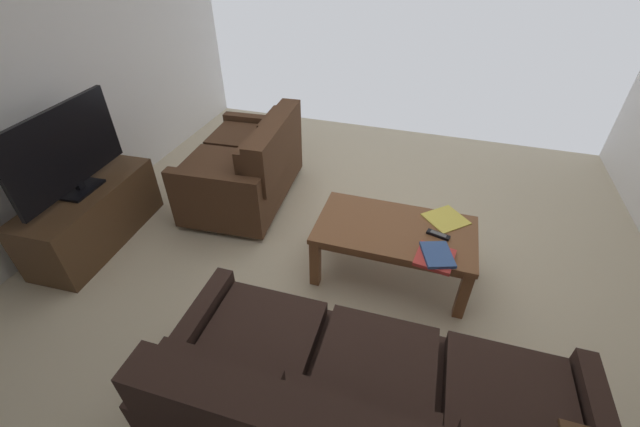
# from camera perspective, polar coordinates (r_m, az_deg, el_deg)

# --- Properties ---
(ground_plane) EXTENTS (4.92, 5.10, 0.01)m
(ground_plane) POSITION_cam_1_polar(r_m,az_deg,el_deg) (3.24, 3.41, -6.57)
(ground_plane) COLOR beige
(wall_right) EXTENTS (0.12, 5.10, 2.56)m
(wall_right) POSITION_cam_1_polar(r_m,az_deg,el_deg) (3.87, -35.49, 16.37)
(wall_right) COLOR silver
(wall_right) RESTS_ON ground
(sofa_main) EXTENTS (2.03, 0.92, 0.87)m
(sofa_main) POSITION_cam_1_polar(r_m,az_deg,el_deg) (2.08, 6.71, -27.07)
(sofa_main) COLOR black
(sofa_main) RESTS_ON ground
(loveseat_near) EXTENTS (0.91, 1.32, 0.83)m
(loveseat_near) POSITION_cam_1_polar(r_m,az_deg,el_deg) (3.78, -10.32, 6.75)
(loveseat_near) COLOR black
(loveseat_near) RESTS_ON ground
(coffee_table) EXTENTS (1.13, 0.62, 0.45)m
(coffee_table) POSITION_cam_1_polar(r_m,az_deg,el_deg) (2.92, 10.68, -3.08)
(coffee_table) COLOR brown
(coffee_table) RESTS_ON ground
(tv_stand) EXTENTS (0.53, 1.19, 0.50)m
(tv_stand) POSITION_cam_1_polar(r_m,az_deg,el_deg) (3.76, -29.88, -0.29)
(tv_stand) COLOR #4C331E
(tv_stand) RESTS_ON ground
(flat_tv) EXTENTS (0.22, 1.04, 0.66)m
(flat_tv) POSITION_cam_1_polar(r_m,az_deg,el_deg) (3.48, -32.83, 7.55)
(flat_tv) COLOR black
(flat_tv) RESTS_ON tv_stand
(book_stack) EXTENTS (0.27, 0.29, 0.05)m
(book_stack) POSITION_cam_1_polar(r_m,az_deg,el_deg) (2.67, 16.31, -5.95)
(book_stack) COLOR #C63833
(book_stack) RESTS_ON coffee_table
(tv_remote) EXTENTS (0.17, 0.08, 0.02)m
(tv_remote) POSITION_cam_1_polar(r_m,az_deg,el_deg) (2.87, 16.64, -2.94)
(tv_remote) COLOR black
(tv_remote) RESTS_ON coffee_table
(loose_magazine) EXTENTS (0.37, 0.37, 0.01)m
(loose_magazine) POSITION_cam_1_polar(r_m,az_deg,el_deg) (3.04, 17.63, -0.74)
(loose_magazine) COLOR #E0CC4C
(loose_magazine) RESTS_ON coffee_table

